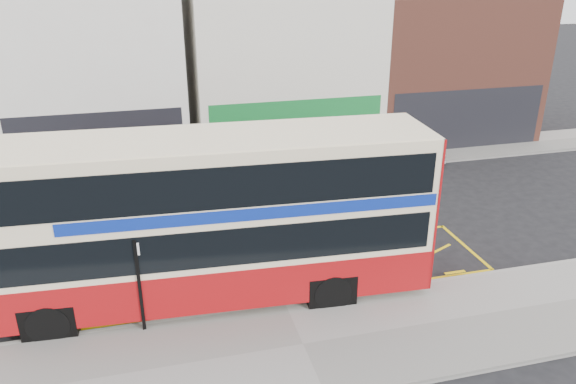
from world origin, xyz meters
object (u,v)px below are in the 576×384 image
object	(u,v)px
street_tree_right	(341,83)
double_decker_bus	(212,217)
car_white	(396,151)
car_grey	(197,172)
bus_stop_post	(141,276)

from	to	relation	value
street_tree_right	double_decker_bus	bearing A→B (deg)	-124.01
car_white	street_tree_right	world-z (taller)	street_tree_right
double_decker_bus	street_tree_right	size ratio (longest dim) A/B	2.38
car_grey	car_white	bearing A→B (deg)	-70.78
double_decker_bus	street_tree_right	xyz separation A→B (m)	(7.90, 11.72, 0.98)
street_tree_right	car_grey	bearing A→B (deg)	-158.55
double_decker_bus	car_white	bearing A→B (deg)	45.75
bus_stop_post	street_tree_right	bearing A→B (deg)	50.50
double_decker_bus	car_white	size ratio (longest dim) A/B	2.40
car_grey	bus_stop_post	bearing A→B (deg)	-175.84
car_grey	car_white	distance (m)	9.44
double_decker_bus	car_white	distance (m)	13.47
bus_stop_post	car_grey	distance (m)	10.41
bus_stop_post	car_grey	bearing A→B (deg)	74.28
car_grey	street_tree_right	world-z (taller)	street_tree_right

